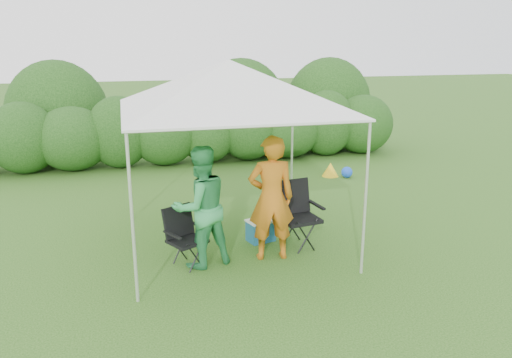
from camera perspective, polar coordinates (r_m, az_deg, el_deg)
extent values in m
plane|color=#396720|center=(7.52, -2.00, -8.73)|extent=(70.00, 70.00, 0.00)
ellipsoid|color=#255119|center=(13.10, -25.11, 4.27)|extent=(1.65, 1.40, 1.73)
cylinder|color=#382616|center=(13.23, -24.76, 1.24)|extent=(0.12, 0.12, 0.30)
ellipsoid|color=#255119|center=(12.95, -20.26, 4.33)|extent=(1.80, 1.53, 1.57)
cylinder|color=#382616|center=(13.08, -20.00, 1.59)|extent=(0.12, 0.12, 0.30)
ellipsoid|color=#255119|center=(12.88, -15.40, 5.18)|extent=(1.58, 1.34, 1.80)
cylinder|color=#382616|center=(13.02, -15.16, 1.93)|extent=(0.12, 0.12, 0.30)
ellipsoid|color=#255119|center=(12.92, -10.45, 5.18)|extent=(1.73, 1.47, 1.65)
cylinder|color=#382616|center=(13.06, -10.31, 2.26)|extent=(0.12, 0.12, 0.30)
ellipsoid|color=#255119|center=(13.06, -5.58, 5.14)|extent=(1.50, 1.28, 1.50)
cylinder|color=#382616|center=(13.18, -5.52, 2.57)|extent=(0.12, 0.12, 0.30)
ellipsoid|color=#255119|center=(13.26, -0.86, 5.86)|extent=(1.65, 1.40, 1.73)
cylinder|color=#382616|center=(13.40, -0.84, 2.85)|extent=(0.12, 0.12, 0.30)
ellipsoid|color=#255119|center=(13.58, 3.70, 5.74)|extent=(1.80, 1.53, 1.57)
cylinder|color=#382616|center=(13.71, 3.65, 3.11)|extent=(0.12, 0.12, 0.30)
ellipsoid|color=#255119|center=(13.95, 8.05, 6.34)|extent=(1.57, 1.34, 1.80)
cylinder|color=#382616|center=(14.09, 7.93, 3.33)|extent=(0.12, 0.12, 0.30)
ellipsoid|color=#255119|center=(14.43, 12.11, 6.15)|extent=(1.72, 1.47, 1.65)
cylinder|color=#382616|center=(14.55, 11.96, 3.53)|extent=(0.12, 0.12, 0.30)
cylinder|color=silver|center=(6.04, -13.95, -4.66)|extent=(0.04, 0.04, 2.10)
cylinder|color=silver|center=(6.75, 12.40, -2.41)|extent=(0.04, 0.04, 2.10)
cylinder|color=silver|center=(8.92, -14.43, 1.83)|extent=(0.04, 0.04, 2.10)
cylinder|color=silver|center=(9.42, 4.13, 2.99)|extent=(0.04, 0.04, 2.10)
cube|color=white|center=(7.41, -3.03, 7.96)|extent=(3.10, 3.10, 0.03)
pyramid|color=white|center=(7.37, -3.07, 10.78)|extent=(3.10, 3.10, 0.70)
cube|color=black|center=(7.70, 5.00, -4.59)|extent=(0.63, 0.59, 0.05)
cube|color=black|center=(7.80, 4.23, -1.98)|extent=(0.57, 0.23, 0.53)
cube|color=black|center=(7.50, 3.09, -3.52)|extent=(0.12, 0.47, 0.03)
cube|color=black|center=(7.77, 6.91, -2.94)|extent=(0.12, 0.47, 0.03)
cylinder|color=black|center=(7.48, 4.23, -7.02)|extent=(0.03, 0.03, 0.45)
cylinder|color=black|center=(7.70, 7.35, -6.45)|extent=(0.03, 0.03, 0.45)
cylinder|color=black|center=(7.87, 2.63, -5.83)|extent=(0.03, 0.03, 0.45)
cylinder|color=black|center=(8.07, 5.65, -5.32)|extent=(0.03, 0.03, 0.45)
cube|color=black|center=(7.11, -7.86, -7.04)|extent=(0.61, 0.60, 0.04)
cube|color=black|center=(7.17, -8.86, -4.75)|extent=(0.47, 0.33, 0.44)
cube|color=black|center=(6.93, -9.53, -6.31)|extent=(0.23, 0.37, 0.03)
cube|color=black|center=(7.19, -6.35, -5.38)|extent=(0.23, 0.37, 0.03)
cylinder|color=black|center=(6.94, -8.17, -9.34)|extent=(0.02, 0.02, 0.37)
cylinder|color=black|center=(7.15, -5.59, -8.48)|extent=(0.02, 0.02, 0.37)
cylinder|color=black|center=(7.24, -10.00, -8.35)|extent=(0.02, 0.02, 0.37)
cylinder|color=black|center=(7.44, -7.47, -7.56)|extent=(0.02, 0.02, 0.37)
imported|color=#C36716|center=(7.13, 1.75, -2.21)|extent=(0.71, 0.50, 1.83)
imported|color=#339D56|center=(6.96, -6.33, -3.19)|extent=(1.00, 0.88, 1.73)
cube|color=#1A5579|center=(7.98, 0.54, -5.98)|extent=(0.46, 0.39, 0.32)
cube|color=silver|center=(7.92, 0.54, -4.79)|extent=(0.49, 0.41, 0.03)
cylinder|color=#592D0C|center=(7.85, 1.05, -3.85)|extent=(0.07, 0.07, 0.26)
cone|color=yellow|center=(11.87, 8.49, 1.08)|extent=(0.39, 0.39, 0.32)
sphere|color=blue|center=(11.82, 10.34, 0.77)|extent=(0.26, 0.26, 0.26)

